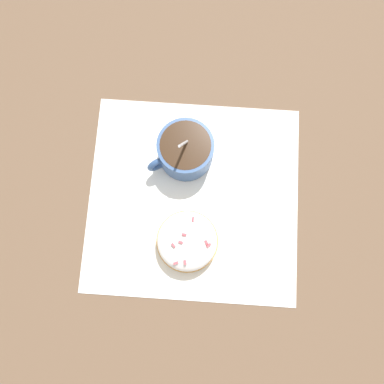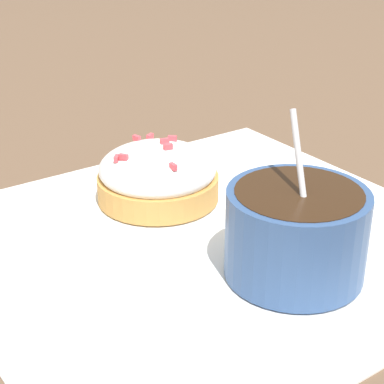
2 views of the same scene
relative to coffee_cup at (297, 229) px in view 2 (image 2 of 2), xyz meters
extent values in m
plane|color=brown|center=(0.07, 0.02, -0.04)|extent=(3.00, 3.00, 0.00)
cube|color=white|center=(0.07, 0.02, -0.03)|extent=(0.35, 0.36, 0.00)
cylinder|color=#335184|center=(0.00, 0.00, 0.00)|extent=(0.09, 0.09, 0.06)
cylinder|color=#331E0F|center=(0.00, 0.00, 0.02)|extent=(0.08, 0.08, 0.01)
torus|color=#335184|center=(0.02, -0.04, 0.00)|extent=(0.03, 0.04, 0.04)
ellipsoid|color=silver|center=(0.02, -0.01, -0.02)|extent=(0.03, 0.02, 0.01)
cylinder|color=silver|center=(-0.01, 0.00, 0.03)|extent=(0.05, 0.02, 0.10)
cylinder|color=#D19347|center=(0.14, 0.01, -0.02)|extent=(0.10, 0.10, 0.02)
ellipsoid|color=white|center=(0.14, 0.01, -0.01)|extent=(0.09, 0.09, 0.04)
cube|color=#EA4C56|center=(0.18, -0.01, 0.01)|extent=(0.01, 0.01, 0.00)
cube|color=#EA4C56|center=(0.14, 0.00, 0.01)|extent=(0.00, 0.01, 0.00)
cube|color=#EA4C56|center=(0.18, 0.00, 0.01)|extent=(0.01, 0.00, 0.00)
cube|color=#EA4C56|center=(0.11, 0.01, 0.01)|extent=(0.01, 0.00, 0.00)
cube|color=#EA4C56|center=(0.15, -0.01, 0.01)|extent=(0.01, 0.01, 0.00)
cube|color=#EA4C56|center=(0.15, 0.04, 0.01)|extent=(0.01, 0.01, 0.00)
cube|color=#EA4C56|center=(0.15, 0.04, 0.01)|extent=(0.01, 0.01, 0.00)
cube|color=#EA4C56|center=(0.15, 0.00, 0.01)|extent=(0.00, 0.01, 0.00)
camera|label=1|loc=(0.18, 0.02, 0.58)|focal=35.00mm
camera|label=2|loc=(-0.24, 0.27, 0.20)|focal=60.00mm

